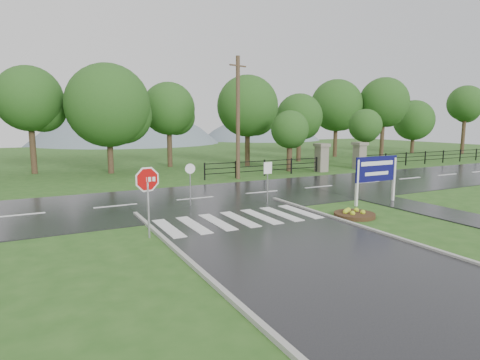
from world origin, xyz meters
TOP-DOWN VIEW (x-y plane):
  - ground at (0.00, 0.00)m, footprint 120.00×120.00m
  - main_road at (0.00, 10.00)m, footprint 90.00×8.00m
  - walkway at (8.50, 4.00)m, footprint 2.20×11.00m
  - crosswalk at (0.00, 5.00)m, footprint 6.50×2.80m
  - curb_left at (-3.55, -4.00)m, footprint 0.15×24.00m
  - pillar_west at (13.00, 16.00)m, footprint 1.00×1.00m
  - pillar_east at (17.00, 16.00)m, footprint 1.00×1.00m
  - fence_west at (7.75, 16.00)m, footprint 9.58×0.08m
  - fence_east at (27.75, 16.00)m, footprint 20.58×0.08m
  - hills at (3.49, 65.00)m, footprint 102.00×48.00m
  - treeline at (1.00, 24.00)m, footprint 83.20×5.20m
  - stop_sign at (-3.91, 4.26)m, footprint 1.16×0.21m
  - estate_billboard at (7.43, 4.92)m, footprint 2.66×0.11m
  - flower_bed at (4.59, 3.30)m, footprint 1.71×1.71m
  - reg_sign_small at (2.60, 7.10)m, footprint 0.46×0.06m
  - reg_sign_round at (-0.82, 8.47)m, footprint 0.47×0.12m
  - utility_pole_east at (5.30, 15.50)m, footprint 1.44×0.52m
  - entrance_tree_left at (10.95, 17.50)m, footprint 3.00×3.00m
  - entrance_tree_right at (18.99, 17.50)m, footprint 2.90×2.90m

SIDE VIEW (x-z plane):
  - hills at x=3.49m, z-range -39.54..8.46m
  - ground at x=0.00m, z-range 0.00..0.00m
  - main_road at x=0.00m, z-range -0.02..0.02m
  - walkway at x=8.50m, z-range -0.02..0.02m
  - curb_left at x=-3.55m, z-range -0.06..0.06m
  - treeline at x=1.00m, z-range -5.00..5.00m
  - crosswalk at x=0.00m, z-range 0.05..0.07m
  - flower_bed at x=4.59m, z-range -0.04..0.30m
  - fence_west at x=7.75m, z-range 0.12..1.32m
  - fence_east at x=27.75m, z-range 0.14..1.34m
  - pillar_west at x=13.00m, z-range 0.06..2.30m
  - pillar_east at x=17.00m, z-range 0.06..2.30m
  - reg_sign_round at x=-0.82m, z-range 0.29..2.33m
  - reg_sign_small at x=2.60m, z-range 0.44..2.52m
  - estate_billboard at x=7.43m, z-range 0.44..2.76m
  - stop_sign at x=-3.91m, z-range 0.52..3.16m
  - entrance_tree_left at x=10.95m, z-range 0.88..5.71m
  - entrance_tree_right at x=18.99m, z-range 1.03..6.08m
  - utility_pole_east at x=5.30m, z-range 0.07..8.39m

